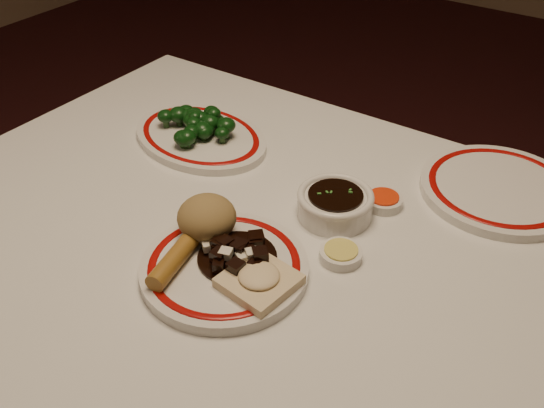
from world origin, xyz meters
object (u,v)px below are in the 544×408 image
at_px(fried_wonton, 259,279).
at_px(broccoli_pile, 197,124).
at_px(dining_table, 260,283).
at_px(soy_bowl, 335,205).
at_px(broccoli_plate, 200,137).
at_px(spring_roll, 173,261).
at_px(main_plate, 225,268).
at_px(stirfry_heap, 238,253).
at_px(rice_mound, 207,217).

bearing_deg(fried_wonton, broccoli_pile, 141.33).
xyz_separation_m(dining_table, soy_bowl, (0.06, 0.12, 0.11)).
xyz_separation_m(fried_wonton, broccoli_plate, (-0.33, 0.27, -0.02)).
bearing_deg(fried_wonton, broccoli_plate, 140.70).
xyz_separation_m(spring_roll, fried_wonton, (0.12, 0.04, -0.00)).
height_order(main_plate, stirfry_heap, stirfry_heap).
xyz_separation_m(spring_roll, broccoli_plate, (-0.21, 0.31, -0.02)).
relative_size(rice_mound, broccoli_pile, 0.57).
distance_m(main_plate, broccoli_plate, 0.38).
xyz_separation_m(broccoli_plate, soy_bowl, (0.33, -0.06, 0.01)).
height_order(rice_mound, soy_bowl, rice_mound).
relative_size(dining_table, soy_bowl, 9.97).
height_order(spring_roll, broccoli_pile, broccoli_pile).
bearing_deg(rice_mound, main_plate, -32.25).
height_order(main_plate, broccoli_plate, main_plate).
bearing_deg(stirfry_heap, broccoli_pile, 138.99).
distance_m(fried_wonton, broccoli_pile, 0.43).
bearing_deg(fried_wonton, stirfry_heap, 155.78).
xyz_separation_m(dining_table, main_plate, (0.00, -0.09, 0.10)).
height_order(broccoli_plate, soy_bowl, soy_bowl).
bearing_deg(rice_mound, broccoli_pile, 133.02).
xyz_separation_m(dining_table, fried_wonton, (0.07, -0.10, 0.12)).
bearing_deg(broccoli_pile, spring_roll, -54.98).
height_order(fried_wonton, stirfry_heap, stirfry_heap).
relative_size(dining_table, stirfry_heap, 10.44).
height_order(broccoli_pile, soy_bowl, broccoli_pile).
bearing_deg(rice_mound, dining_table, 40.58).
bearing_deg(broccoli_plate, dining_table, -33.84).
xyz_separation_m(rice_mound, stirfry_heap, (0.07, -0.02, -0.02)).
height_order(fried_wonton, broccoli_plate, fried_wonton).
distance_m(rice_mound, stirfry_heap, 0.08).
bearing_deg(dining_table, rice_mound, -139.42).
bearing_deg(spring_roll, broccoli_plate, 112.64).
xyz_separation_m(main_plate, soy_bowl, (0.06, 0.21, 0.01)).
xyz_separation_m(rice_mound, soy_bowl, (0.12, 0.17, -0.03)).
distance_m(dining_table, main_plate, 0.14).
xyz_separation_m(dining_table, broccoli_plate, (-0.26, 0.18, 0.10)).
bearing_deg(broccoli_plate, spring_roll, -55.60).
bearing_deg(dining_table, stirfry_heap, -79.38).
height_order(spring_roll, fried_wonton, spring_roll).
relative_size(rice_mound, stirfry_heap, 0.77).
bearing_deg(rice_mound, fried_wonton, -19.57).
distance_m(broccoli_plate, broccoli_pile, 0.03).
bearing_deg(broccoli_plate, soy_bowl, -10.00).
relative_size(spring_roll, broccoli_plate, 0.32).
bearing_deg(fried_wonton, spring_roll, -160.97).
bearing_deg(spring_roll, fried_wonton, 7.27).
bearing_deg(soy_bowl, rice_mound, -126.00).
xyz_separation_m(main_plate, fried_wonton, (0.07, -0.01, 0.02)).
distance_m(rice_mound, broccoli_pile, 0.30).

